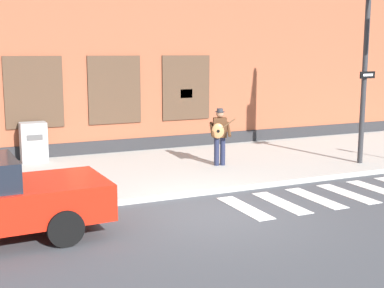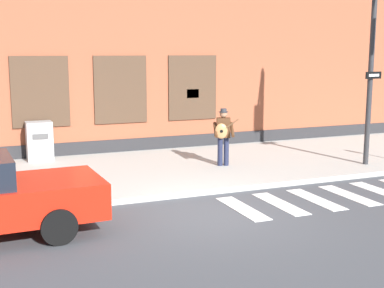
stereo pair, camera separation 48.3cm
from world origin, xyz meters
name	(u,v)px [view 1 (the left image)]	position (x,y,z in m)	size (l,w,h in m)	color
ground_plane	(211,215)	(0.00, 0.00, 0.00)	(160.00, 160.00, 0.00)	#424449
sidewalk	(144,171)	(0.00, 4.24, 0.07)	(28.00, 5.61, 0.14)	#ADAAA3
building_backdrop	(97,33)	(0.00, 9.04, 4.03)	(28.00, 4.06, 8.07)	brown
crosswalk	(331,196)	(3.27, 0.14, 0.01)	(5.20, 1.90, 0.01)	silver
busker	(220,133)	(2.14, 3.78, 1.08)	(0.72, 0.67, 1.66)	#1E233D
utility_box	(34,142)	(-2.66, 6.60, 0.73)	(0.76, 0.58, 1.18)	#9E9E9E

